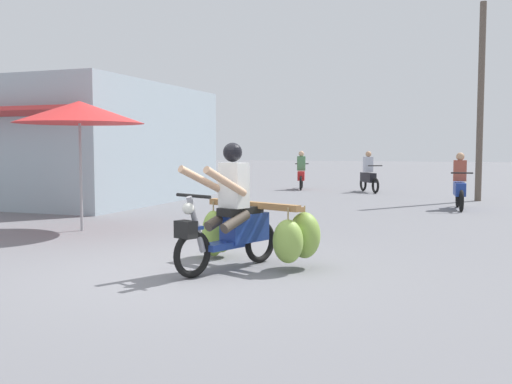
{
  "coord_description": "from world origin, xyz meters",
  "views": [
    {
      "loc": [
        3.24,
        -6.21,
        1.52
      ],
      "look_at": [
        0.46,
        1.37,
        0.9
      ],
      "focal_mm": 40.74,
      "sensor_mm": 36.0,
      "label": 1
    }
  ],
  "objects_px": {
    "motorbike_distant_ahead_right": "(368,175)",
    "motorbike_distant_far_ahead": "(301,174)",
    "utility_pole": "(481,102)",
    "motorbike_main_loaded": "(246,227)",
    "motorbike_distant_ahead_left": "(460,186)",
    "market_umbrella_near_shop": "(79,112)"
  },
  "relations": [
    {
      "from": "motorbike_distant_ahead_right",
      "to": "motorbike_distant_far_ahead",
      "type": "distance_m",
      "value": 2.54
    },
    {
      "from": "motorbike_distant_ahead_right",
      "to": "utility_pole",
      "type": "bearing_deg",
      "value": -33.23
    },
    {
      "from": "motorbike_main_loaded",
      "to": "motorbike_distant_far_ahead",
      "type": "relative_size",
      "value": 1.19
    },
    {
      "from": "motorbike_main_loaded",
      "to": "motorbike_distant_ahead_right",
      "type": "xyz_separation_m",
      "value": [
        -0.53,
        13.07,
        0.07
      ]
    },
    {
      "from": "motorbike_distant_ahead_left",
      "to": "utility_pole",
      "type": "xyz_separation_m",
      "value": [
        0.47,
        2.54,
        2.22
      ]
    },
    {
      "from": "market_umbrella_near_shop",
      "to": "utility_pole",
      "type": "xyz_separation_m",
      "value": [
        6.91,
        8.89,
        0.64
      ]
    },
    {
      "from": "motorbike_main_loaded",
      "to": "motorbike_distant_far_ahead",
      "type": "height_order",
      "value": "motorbike_main_loaded"
    },
    {
      "from": "motorbike_main_loaded",
      "to": "motorbike_distant_ahead_right",
      "type": "distance_m",
      "value": 13.09
    },
    {
      "from": "motorbike_main_loaded",
      "to": "market_umbrella_near_shop",
      "type": "relative_size",
      "value": 0.8
    },
    {
      "from": "motorbike_distant_ahead_right",
      "to": "motorbike_distant_far_ahead",
      "type": "bearing_deg",
      "value": 170.43
    },
    {
      "from": "motorbike_distant_ahead_left",
      "to": "market_umbrella_near_shop",
      "type": "distance_m",
      "value": 9.18
    },
    {
      "from": "motorbike_distant_ahead_left",
      "to": "motorbike_distant_ahead_right",
      "type": "bearing_deg",
      "value": 121.99
    },
    {
      "from": "motorbike_main_loaded",
      "to": "motorbike_distant_ahead_right",
      "type": "height_order",
      "value": "motorbike_main_loaded"
    },
    {
      "from": "motorbike_distant_far_ahead",
      "to": "market_umbrella_near_shop",
      "type": "xyz_separation_m",
      "value": [
        -0.92,
        -11.6,
        1.59
      ]
    },
    {
      "from": "utility_pole",
      "to": "motorbike_distant_ahead_left",
      "type": "bearing_deg",
      "value": -100.45
    },
    {
      "from": "motorbike_main_loaded",
      "to": "motorbike_distant_far_ahead",
      "type": "xyz_separation_m",
      "value": [
        -3.03,
        13.5,
        0.07
      ]
    },
    {
      "from": "motorbike_distant_ahead_left",
      "to": "utility_pole",
      "type": "distance_m",
      "value": 3.41
    },
    {
      "from": "motorbike_distant_far_ahead",
      "to": "utility_pole",
      "type": "height_order",
      "value": "utility_pole"
    },
    {
      "from": "motorbike_main_loaded",
      "to": "motorbike_distant_ahead_left",
      "type": "distance_m",
      "value": 8.61
    },
    {
      "from": "motorbike_distant_far_ahead",
      "to": "market_umbrella_near_shop",
      "type": "height_order",
      "value": "market_umbrella_near_shop"
    },
    {
      "from": "motorbike_distant_far_ahead",
      "to": "utility_pole",
      "type": "relative_size",
      "value": 0.29
    },
    {
      "from": "motorbike_distant_ahead_right",
      "to": "motorbike_distant_ahead_left",
      "type": "bearing_deg",
      "value": -58.01
    }
  ]
}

